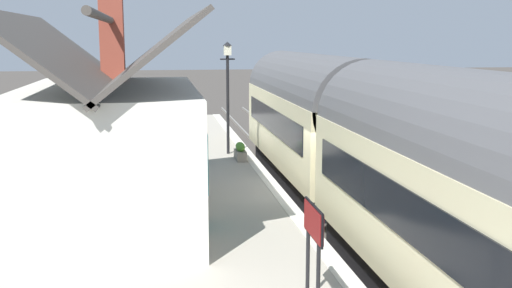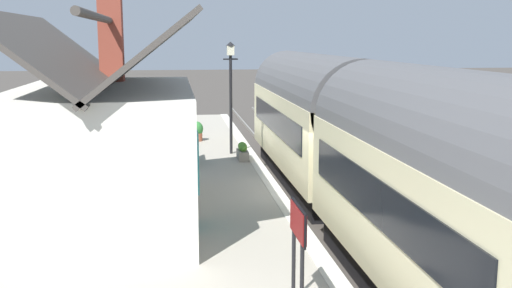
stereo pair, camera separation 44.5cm
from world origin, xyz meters
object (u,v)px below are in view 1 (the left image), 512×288
Objects in this scene: planter_bench_left at (192,131)px; station_sign_board at (313,230)px; bench_mid_platform at (188,148)px; planter_edge_far at (111,121)px; station_building at (111,147)px; planter_by_door at (116,144)px; planter_bench_right at (240,151)px; bench_by_lamp at (172,119)px; bench_near_building at (174,125)px; lamp_post_platform at (228,76)px; train at (358,140)px; planter_under_sign at (129,123)px.

station_sign_board is at bearing -176.71° from planter_bench_left.
bench_mid_platform reaches higher than planter_edge_far.
planter_by_door is at bearing 3.05° from station_building.
planter_bench_right is (0.27, -1.73, -0.21)m from bench_mid_platform.
bench_by_lamp is at bearing -87.24° from planter_edge_far.
bench_near_building is at bearing -179.93° from bench_by_lamp.
lamp_post_platform reaches higher than planter_edge_far.
train is at bearing -154.09° from lamp_post_platform.
planter_bench_right is at bearing -81.03° from bench_mid_platform.
bench_near_building is 0.37× the size of lamp_post_platform.
bench_by_lamp is at bearing 4.85° from station_sign_board.
planter_bench_left is at bearing -167.88° from bench_by_lamp.
train is 28.57× the size of planter_under_sign.
station_building reaches higher than bench_near_building.
station_sign_board is at bearing -148.73° from station_building.
planter_by_door reaches higher than planter_under_sign.
planter_bench_right is (4.53, 2.46, -1.05)m from train.
planter_bench_left is 0.48× the size of station_sign_board.
bench_near_building is at bearing -135.16° from planter_under_sign.
bench_by_lamp reaches higher than planter_by_door.
planter_under_sign is (12.74, 0.17, -1.22)m from station_building.
planter_under_sign is at bearing 16.52° from bench_mid_platform.
station_building is 10.09m from planter_bench_left.
station_sign_board is (-5.27, -3.20, -0.39)m from station_building.
bench_by_lamp is at bearing 2.25° from bench_mid_platform.
planter_edge_far is (11.43, 7.07, -0.85)m from train.
planter_edge_far is at bearing 31.73° from train.
planter_bench_right is 4.15m from planter_by_door.
planter_under_sign is at bearing 0.76° from station_building.
lamp_post_platform is (0.12, -3.76, 2.20)m from planter_by_door.
planter_by_door is 5.88m from planter_under_sign.
train is 21.22× the size of planter_bench_right.
train is 6.38m from lamp_post_platform.
planter_by_door is (6.86, 0.37, -1.12)m from station_building.
bench_near_building is 1.70× the size of planter_by_door.
bench_mid_platform is at bearing 98.97° from planter_bench_right.
station_building is 4.56× the size of station_sign_board.
planter_bench_right is 1.24× the size of planter_bench_left.
train reaches higher than planter_bench_right.
bench_mid_platform reaches higher than planter_bench_right.
bench_near_building is 1.85× the size of planter_bench_left.
bench_mid_platform is 1.85× the size of planter_bench_left.
station_building reaches higher than planter_by_door.
bench_mid_platform is 5.29m from bench_near_building.
planter_by_door reaches higher than planter_bench_left.
station_sign_board reaches higher than planter_by_door.
station_building is 13.07m from bench_by_lamp.
planter_edge_far is 5.96m from planter_by_door.
station_sign_board reaches higher than bench_mid_platform.
planter_edge_far is at bearing 33.76° from planter_bench_right.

